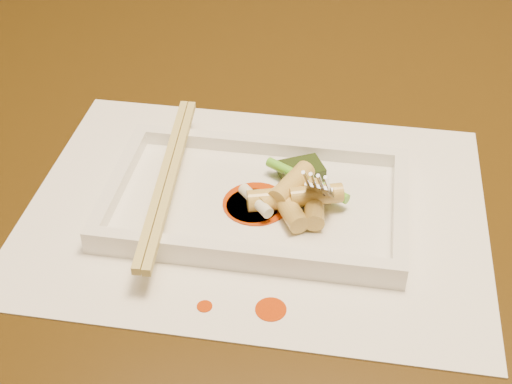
# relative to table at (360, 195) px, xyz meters

# --- Properties ---
(table) EXTENTS (1.40, 0.90, 0.75)m
(table) POSITION_rel_table_xyz_m (0.00, 0.00, 0.00)
(table) COLOR black
(table) RESTS_ON ground
(placemat) EXTENTS (0.40, 0.30, 0.00)m
(placemat) POSITION_rel_table_xyz_m (-0.09, -0.16, 0.10)
(placemat) COLOR white
(placemat) RESTS_ON table
(sauce_splatter_a) EXTENTS (0.02, 0.02, 0.00)m
(sauce_splatter_a) POSITION_rel_table_xyz_m (-0.06, -0.27, 0.10)
(sauce_splatter_a) COLOR #B93605
(sauce_splatter_a) RESTS_ON placemat
(sauce_splatter_b) EXTENTS (0.01, 0.01, 0.00)m
(sauce_splatter_b) POSITION_rel_table_xyz_m (-0.11, -0.28, 0.10)
(sauce_splatter_b) COLOR #B93605
(sauce_splatter_b) RESTS_ON placemat
(plate_base) EXTENTS (0.26, 0.16, 0.01)m
(plate_base) POSITION_rel_table_xyz_m (-0.09, -0.16, 0.11)
(plate_base) COLOR white
(plate_base) RESTS_ON placemat
(plate_rim_far) EXTENTS (0.26, 0.01, 0.01)m
(plate_rim_far) POSITION_rel_table_xyz_m (-0.09, -0.09, 0.12)
(plate_rim_far) COLOR white
(plate_rim_far) RESTS_ON plate_base
(plate_rim_near) EXTENTS (0.26, 0.01, 0.01)m
(plate_rim_near) POSITION_rel_table_xyz_m (-0.09, -0.23, 0.12)
(plate_rim_near) COLOR white
(plate_rim_near) RESTS_ON plate_base
(plate_rim_left) EXTENTS (0.01, 0.14, 0.01)m
(plate_rim_left) POSITION_rel_table_xyz_m (-0.22, -0.16, 0.12)
(plate_rim_left) COLOR white
(plate_rim_left) RESTS_ON plate_base
(plate_rim_right) EXTENTS (0.01, 0.14, 0.01)m
(plate_rim_right) POSITION_rel_table_xyz_m (0.03, -0.16, 0.12)
(plate_rim_right) COLOR white
(plate_rim_right) RESTS_ON plate_base
(veg_piece) EXTENTS (0.05, 0.04, 0.01)m
(veg_piece) POSITION_rel_table_xyz_m (-0.06, -0.12, 0.12)
(veg_piece) COLOR black
(veg_piece) RESTS_ON plate_base
(scallion_white) EXTENTS (0.03, 0.04, 0.01)m
(scallion_white) POSITION_rel_table_xyz_m (-0.09, -0.17, 0.12)
(scallion_white) COLOR #EAEACC
(scallion_white) RESTS_ON plate_base
(scallion_green) EXTENTS (0.08, 0.05, 0.01)m
(scallion_green) POSITION_rel_table_xyz_m (-0.05, -0.14, 0.12)
(scallion_green) COLOR #48A91B
(scallion_green) RESTS_ON plate_base
(chopstick_a) EXTENTS (0.03, 0.23, 0.01)m
(chopstick_a) POSITION_rel_table_xyz_m (-0.18, -0.16, 0.13)
(chopstick_a) COLOR tan
(chopstick_a) RESTS_ON plate_rim_near
(chopstick_b) EXTENTS (0.03, 0.23, 0.01)m
(chopstick_b) POSITION_rel_table_xyz_m (-0.17, -0.16, 0.13)
(chopstick_b) COLOR tan
(chopstick_b) RESTS_ON plate_rim_near
(fork) EXTENTS (0.09, 0.10, 0.14)m
(fork) POSITION_rel_table_xyz_m (-0.02, -0.14, 0.18)
(fork) COLOR silver
(fork) RESTS_ON plate_base
(sauce_blob_0) EXTENTS (0.05, 0.05, 0.00)m
(sauce_blob_0) POSITION_rel_table_xyz_m (-0.09, -0.17, 0.11)
(sauce_blob_0) COLOR #B93605
(sauce_blob_0) RESTS_ON plate_base
(sauce_blob_1) EXTENTS (0.06, 0.06, 0.00)m
(sauce_blob_1) POSITION_rel_table_xyz_m (-0.09, -0.16, 0.11)
(sauce_blob_1) COLOR #B93605
(sauce_blob_1) RESTS_ON plate_base
(rice_cake_0) EXTENTS (0.04, 0.05, 0.02)m
(rice_cake_0) POSITION_rel_table_xyz_m (-0.06, -0.18, 0.12)
(rice_cake_0) COLOR #CDB95F
(rice_cake_0) RESTS_ON plate_base
(rice_cake_1) EXTENTS (0.02, 0.05, 0.02)m
(rice_cake_1) POSITION_rel_table_xyz_m (-0.04, -0.17, 0.12)
(rice_cake_1) COLOR #CDB95F
(rice_cake_1) RESTS_ON plate_base
(rice_cake_2) EXTENTS (0.05, 0.03, 0.02)m
(rice_cake_2) POSITION_rel_table_xyz_m (-0.04, -0.16, 0.13)
(rice_cake_2) COLOR #CDB95F
(rice_cake_2) RESTS_ON plate_base
(rice_cake_3) EXTENTS (0.04, 0.04, 0.02)m
(rice_cake_3) POSITION_rel_table_xyz_m (-0.07, -0.16, 0.12)
(rice_cake_3) COLOR #CDB95F
(rice_cake_3) RESTS_ON plate_base
(rice_cake_4) EXTENTS (0.05, 0.03, 0.02)m
(rice_cake_4) POSITION_rel_table_xyz_m (-0.08, -0.17, 0.12)
(rice_cake_4) COLOR #CDB95F
(rice_cake_4) RESTS_ON plate_base
(rice_cake_5) EXTENTS (0.04, 0.05, 0.02)m
(rice_cake_5) POSITION_rel_table_xyz_m (-0.06, -0.15, 0.13)
(rice_cake_5) COLOR #CDB95F
(rice_cake_5) RESTS_ON plate_base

